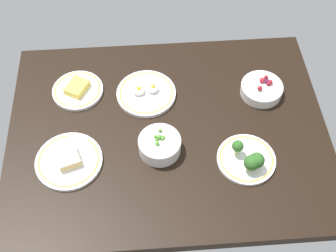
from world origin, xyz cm
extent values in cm
cube|color=black|center=(0.00, 0.00, 2.00)|extent=(111.40, 84.86, 4.00)
cylinder|color=white|center=(-35.50, -13.98, 5.93)|extent=(15.24, 15.24, 3.86)
torus|color=white|center=(-35.50, -13.98, 7.86)|extent=(15.43, 15.43, 0.80)
sphere|color=#59144C|center=(-37.47, -15.39, 8.73)|extent=(1.75, 1.75, 1.75)
sphere|color=maroon|center=(-34.12, -12.26, 8.77)|extent=(1.83, 1.83, 1.83)
sphere|color=maroon|center=(-37.71, -14.42, 8.63)|extent=(1.55, 1.55, 1.55)
sphere|color=maroon|center=(-38.37, -14.78, 8.82)|extent=(1.91, 1.91, 1.91)
sphere|color=maroon|center=(-37.48, -17.51, 8.62)|extent=(1.51, 1.51, 1.51)
sphere|color=#B2232D|center=(-35.67, -16.02, 8.84)|extent=(1.97, 1.97, 1.97)
cylinder|color=white|center=(3.37, 8.23, 6.72)|extent=(14.16, 14.16, 5.45)
torus|color=white|center=(3.37, 8.23, 9.45)|extent=(14.39, 14.39, 0.80)
sphere|color=#599E38|center=(2.05, 7.19, 10.07)|extent=(1.25, 1.25, 1.25)
sphere|color=#599E38|center=(4.70, 6.73, 10.01)|extent=(1.13, 1.13, 1.13)
sphere|color=#599E38|center=(2.94, 4.47, 10.10)|extent=(1.29, 1.29, 1.29)
sphere|color=#599E38|center=(2.50, 7.74, 10.01)|extent=(1.12, 1.12, 1.12)
sphere|color=#599E38|center=(4.27, 9.60, 10.19)|extent=(1.49, 1.49, 1.49)
sphere|color=#599E38|center=(4.38, 7.96, 9.97)|extent=(1.04, 1.04, 1.04)
sphere|color=#599E38|center=(3.45, 7.14, 10.24)|extent=(1.59, 1.59, 1.59)
cylinder|color=white|center=(-25.01, 14.46, 4.59)|extent=(19.56, 19.56, 1.17)
torus|color=gold|center=(-25.01, 14.46, 5.17)|extent=(17.72, 17.72, 0.50)
cylinder|color=#9EBC72|center=(-21.93, 12.14, 6.64)|extent=(1.35, 1.35, 2.93)
sphere|color=#2D6023|center=(-21.93, 12.14, 9.54)|extent=(3.84, 3.84, 3.84)
cylinder|color=#9EBC72|center=(-25.34, 18.58, 6.29)|extent=(1.78, 1.78, 2.24)
sphere|color=#2D6023|center=(-25.34, 18.58, 9.32)|extent=(5.07, 5.07, 5.07)
cylinder|color=#9EBC72|center=(-27.05, 17.93, 6.36)|extent=(1.80, 1.80, 2.38)
sphere|color=#2D6023|center=(-27.05, 17.93, 9.49)|extent=(5.16, 5.16, 5.16)
cylinder|color=white|center=(32.15, -19.47, 4.65)|extent=(18.76, 18.76, 1.31)
torus|color=gold|center=(32.15, -19.47, 5.31)|extent=(17.01, 17.01, 0.50)
cube|color=#F2D14C|center=(32.15, -19.47, 6.60)|extent=(9.67, 10.33, 2.59)
cylinder|color=white|center=(6.88, -16.14, 4.73)|extent=(21.86, 21.86, 1.46)
torus|color=gold|center=(6.88, -16.14, 5.46)|extent=(19.74, 19.74, 0.50)
ellipsoid|color=white|center=(4.22, -16.87, 6.61)|extent=(4.18, 4.18, 2.30)
sphere|color=yellow|center=(4.22, -16.87, 7.64)|extent=(1.67, 1.67, 1.67)
ellipsoid|color=white|center=(9.49, -16.19, 6.66)|extent=(4.39, 4.39, 2.41)
sphere|color=yellow|center=(9.49, -16.19, 7.75)|extent=(1.75, 1.75, 1.75)
cylinder|color=white|center=(33.70, 10.88, 4.62)|extent=(22.27, 22.27, 1.24)
torus|color=gold|center=(33.70, 10.88, 5.24)|extent=(20.09, 20.09, 0.50)
cube|color=beige|center=(33.70, 10.88, 5.84)|extent=(9.23, 9.73, 1.20)
cube|color=#E5B24C|center=(33.70, 10.88, 6.84)|extent=(9.23, 9.73, 0.80)
cube|color=beige|center=(33.70, 10.88, 7.84)|extent=(9.23, 9.73, 1.20)
camera|label=1|loc=(6.45, 88.52, 130.87)|focal=47.37mm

